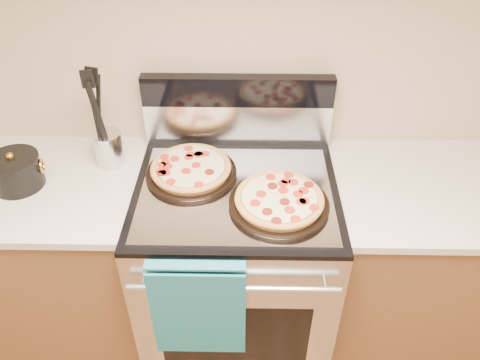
{
  "coord_description": "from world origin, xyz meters",
  "views": [
    {
      "loc": [
        0.04,
        0.3,
        2.02
      ],
      "look_at": [
        0.02,
        1.55,
        1.04
      ],
      "focal_mm": 35.0,
      "sensor_mm": 36.0,
      "label": 1
    }
  ],
  "objects_px": {
    "saucepan": "(16,173)",
    "pepperoni_pizza_back": "(191,170)",
    "range_body": "(237,271)",
    "pepperoni_pizza_front": "(279,201)",
    "utensil_crock": "(109,149)"
  },
  "relations": [
    {
      "from": "saucepan",
      "to": "pepperoni_pizza_back",
      "type": "bearing_deg",
      "value": 4.89
    },
    {
      "from": "range_body",
      "to": "pepperoni_pizza_front",
      "type": "relative_size",
      "value": 2.57
    },
    {
      "from": "pepperoni_pizza_back",
      "to": "pepperoni_pizza_front",
      "type": "height_order",
      "value": "same"
    },
    {
      "from": "utensil_crock",
      "to": "saucepan",
      "type": "relative_size",
      "value": 0.75
    },
    {
      "from": "pepperoni_pizza_back",
      "to": "saucepan",
      "type": "relative_size",
      "value": 1.85
    },
    {
      "from": "pepperoni_pizza_front",
      "to": "pepperoni_pizza_back",
      "type": "bearing_deg",
      "value": 151.63
    },
    {
      "from": "utensil_crock",
      "to": "pepperoni_pizza_back",
      "type": "bearing_deg",
      "value": -15.45
    },
    {
      "from": "pepperoni_pizza_front",
      "to": "range_body",
      "type": "bearing_deg",
      "value": 145.2
    },
    {
      "from": "saucepan",
      "to": "utensil_crock",
      "type": "bearing_deg",
      "value": 25.02
    },
    {
      "from": "pepperoni_pizza_back",
      "to": "utensil_crock",
      "type": "relative_size",
      "value": 2.46
    },
    {
      "from": "saucepan",
      "to": "range_body",
      "type": "bearing_deg",
      "value": -1.04
    },
    {
      "from": "range_body",
      "to": "utensil_crock",
      "type": "bearing_deg",
      "value": 162.26
    },
    {
      "from": "pepperoni_pizza_back",
      "to": "saucepan",
      "type": "bearing_deg",
      "value": -175.11
    },
    {
      "from": "range_body",
      "to": "pepperoni_pizza_front",
      "type": "bearing_deg",
      "value": -34.8
    },
    {
      "from": "pepperoni_pizza_front",
      "to": "utensil_crock",
      "type": "distance_m",
      "value": 0.71
    }
  ]
}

